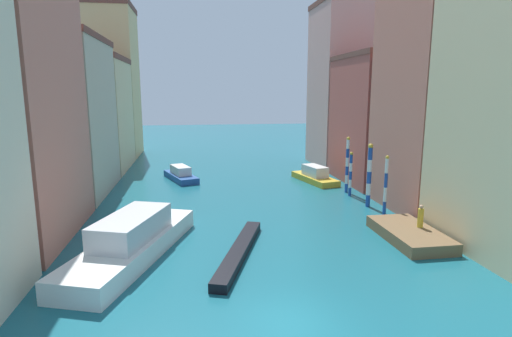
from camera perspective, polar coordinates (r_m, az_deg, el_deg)
The scene contains 17 objects.
ground_plane at distance 40.56m, azimuth -3.29°, elevation -2.52°, with size 154.00×154.00×0.00m, color #196070.
building_left_2 at distance 40.83m, azimuth -25.65°, elevation 6.59°, with size 7.97×11.88×14.14m.
building_left_3 at distance 52.53m, azimuth -21.84°, elevation 7.10°, with size 7.97×11.92×13.29m.
building_left_4 at distance 62.92m, azimuth -19.90°, elevation 11.24°, with size 7.97×9.20×21.05m.
building_right_1 at distance 35.31m, azimuth 24.64°, elevation 11.74°, with size 7.97×8.78×20.95m.
building_right_2 at distance 44.10m, azimuth 17.13°, elevation 6.63°, with size 7.97×10.53×12.97m.
building_right_3 at distance 53.27m, azimuth 12.57°, elevation 11.26°, with size 7.97×9.14×20.01m.
waterfront_dock at distance 28.02m, azimuth 20.57°, elevation -8.54°, with size 3.11×6.12×0.73m.
person_on_dock at distance 28.21m, azimuth 21.93°, elevation -6.27°, with size 0.36×0.36×1.47m.
mooring_pole_0 at distance 32.12m, azimuth 17.60°, elevation -2.25°, with size 0.27×0.27×4.61m.
mooring_pole_1 at distance 34.26m, azimuth 15.48°, elevation -0.84°, with size 0.39×0.39×5.18m.
mooring_pole_2 at distance 37.50m, azimuth 13.02°, elevation -0.68°, with size 0.29×0.29×4.00m.
mooring_pole_3 at distance 38.65m, azimuth 12.58°, elevation 0.58°, with size 0.33×0.33×5.19m.
vaporetto_white at distance 24.54m, azimuth -16.80°, elevation -9.61°, with size 6.80×12.13×2.46m.
gondola_black at distance 23.94m, azimuth -2.36°, elevation -11.43°, with size 3.87×9.17×0.51m.
motorboat_0 at distance 44.13m, azimuth -10.43°, elevation -0.85°, with size 3.90×6.42×1.51m.
motorboat_1 at distance 43.02m, azimuth 8.18°, elevation -1.01°, with size 3.59×6.75×1.67m.
Camera 1 is at (-3.68, -14.81, 9.28)m, focal length 28.74 mm.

